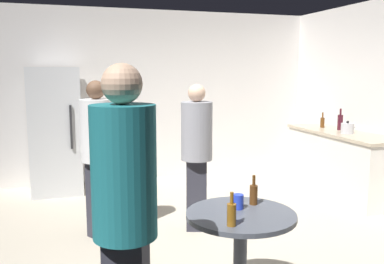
# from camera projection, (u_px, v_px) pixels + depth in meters

# --- Properties ---
(ground_plane) EXTENTS (5.20, 5.20, 0.10)m
(ground_plane) POSITION_uv_depth(u_px,v_px,m) (212.00, 239.00, 4.53)
(ground_plane) COLOR #B2A893
(wall_back) EXTENTS (5.32, 0.06, 2.70)m
(wall_back) POSITION_uv_depth(u_px,v_px,m) (156.00, 96.00, 6.81)
(wall_back) COLOR silver
(wall_back) RESTS_ON ground_plane
(refrigerator) EXTENTS (0.70, 0.68, 1.80)m
(refrigerator) POSITION_uv_depth(u_px,v_px,m) (55.00, 131.00, 5.99)
(refrigerator) COLOR silver
(refrigerator) RESTS_ON ground_plane
(kitchen_counter) EXTENTS (0.64, 1.89, 0.90)m
(kitchen_counter) POSITION_uv_depth(u_px,v_px,m) (341.00, 163.00, 5.98)
(kitchen_counter) COLOR beige
(kitchen_counter) RESTS_ON ground_plane
(kettle) EXTENTS (0.24, 0.17, 0.18)m
(kettle) POSITION_uv_depth(u_px,v_px,m) (347.00, 128.00, 5.73)
(kettle) COLOR #B2B2B7
(kettle) RESTS_ON kitchen_counter
(wine_bottle_on_counter) EXTENTS (0.08, 0.08, 0.31)m
(wine_bottle_on_counter) POSITION_uv_depth(u_px,v_px,m) (340.00, 122.00, 6.08)
(wine_bottle_on_counter) COLOR #3F141E
(wine_bottle_on_counter) RESTS_ON kitchen_counter
(beer_bottle_on_counter) EXTENTS (0.06, 0.06, 0.23)m
(beer_bottle_on_counter) POSITION_uv_depth(u_px,v_px,m) (322.00, 122.00, 6.33)
(beer_bottle_on_counter) COLOR #593314
(beer_bottle_on_counter) RESTS_ON kitchen_counter
(foreground_table) EXTENTS (0.80, 0.80, 0.73)m
(foreground_table) POSITION_uv_depth(u_px,v_px,m) (241.00, 227.00, 3.05)
(foreground_table) COLOR #4C515B
(foreground_table) RESTS_ON ground_plane
(beer_bottle_amber) EXTENTS (0.06, 0.06, 0.23)m
(beer_bottle_amber) POSITION_uv_depth(u_px,v_px,m) (232.00, 214.00, 2.77)
(beer_bottle_amber) COLOR #8C5919
(beer_bottle_amber) RESTS_ON foreground_table
(beer_bottle_brown) EXTENTS (0.06, 0.06, 0.23)m
(beer_bottle_brown) POSITION_uv_depth(u_px,v_px,m) (254.00, 194.00, 3.22)
(beer_bottle_brown) COLOR #593314
(beer_bottle_brown) RESTS_ON foreground_table
(plastic_cup_blue) EXTENTS (0.08, 0.08, 0.11)m
(plastic_cup_blue) POSITION_uv_depth(u_px,v_px,m) (238.00, 202.00, 3.12)
(plastic_cup_blue) COLOR blue
(plastic_cup_blue) RESTS_ON foreground_table
(person_in_teal_shirt) EXTENTS (0.45, 0.45, 1.79)m
(person_in_teal_shirt) POSITION_uv_depth(u_px,v_px,m) (125.00, 205.00, 2.20)
(person_in_teal_shirt) COLOR #2D2D38
(person_in_teal_shirt) RESTS_ON ground_plane
(person_in_gray_shirt) EXTENTS (0.43, 0.43, 1.61)m
(person_in_gray_shirt) POSITION_uv_depth(u_px,v_px,m) (197.00, 146.00, 4.55)
(person_in_gray_shirt) COLOR #2D2D38
(person_in_gray_shirt) RESTS_ON ground_plane
(person_in_white_shirt) EXTENTS (0.47, 0.47, 1.65)m
(person_in_white_shirt) POSITION_uv_depth(u_px,v_px,m) (98.00, 147.00, 4.38)
(person_in_white_shirt) COLOR #2D2D38
(person_in_white_shirt) RESTS_ON ground_plane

